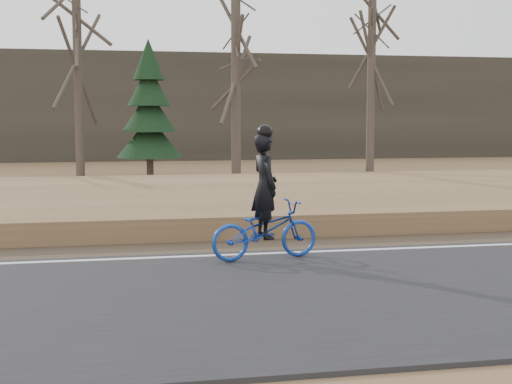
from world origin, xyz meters
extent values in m
cube|color=#473A2B|center=(0.00, 1.20, 0.02)|extent=(120.00, 1.60, 0.04)
cube|color=olive|center=(0.00, 4.20, 0.22)|extent=(120.00, 5.00, 0.44)
cube|color=slate|center=(0.00, 8.00, 0.23)|extent=(120.00, 3.00, 0.45)
cube|color=black|center=(0.00, 8.00, 0.52)|extent=(120.00, 2.40, 0.14)
cube|color=brown|center=(0.00, 7.28, 0.67)|extent=(120.00, 0.07, 0.15)
cube|color=brown|center=(0.00, 8.72, 0.67)|extent=(120.00, 0.07, 0.15)
cube|color=#383328|center=(0.00, 30.00, 3.00)|extent=(120.00, 4.00, 6.00)
imported|color=#163A98|center=(-5.25, -0.24, 0.54)|extent=(1.93, 0.96, 0.97)
imported|color=black|center=(-5.25, -0.24, 1.27)|extent=(0.52, 0.69, 1.72)
sphere|color=black|center=(-5.25, -0.24, 2.15)|extent=(0.26, 0.26, 0.26)
cylinder|color=#4A4036|center=(-9.01, 17.35, 4.54)|extent=(0.36, 0.36, 9.08)
cylinder|color=#4A4036|center=(-3.14, 15.04, 3.75)|extent=(0.36, 0.36, 7.49)
cylinder|color=#4A4036|center=(3.36, 18.16, 4.51)|extent=(0.36, 0.36, 9.01)
cylinder|color=#4A4036|center=(-6.30, 16.83, 0.55)|extent=(0.28, 0.28, 1.10)
cone|color=black|center=(-6.30, 16.83, 1.63)|extent=(2.60, 2.60, 1.61)
cone|color=black|center=(-6.30, 16.83, 2.64)|extent=(2.15, 2.15, 1.61)
cone|color=black|center=(-6.30, 16.83, 3.65)|extent=(1.70, 1.70, 1.61)
cone|color=black|center=(-6.30, 16.83, 4.66)|extent=(1.25, 1.25, 1.61)
camera|label=1|loc=(-7.65, -11.60, 2.39)|focal=50.00mm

